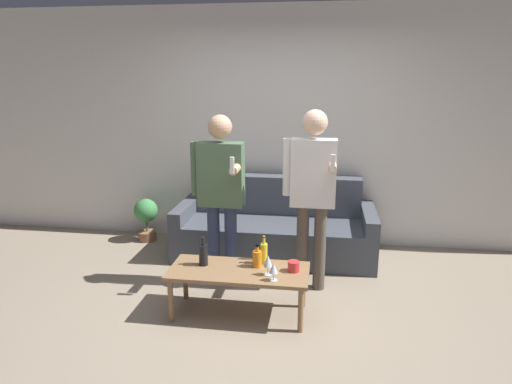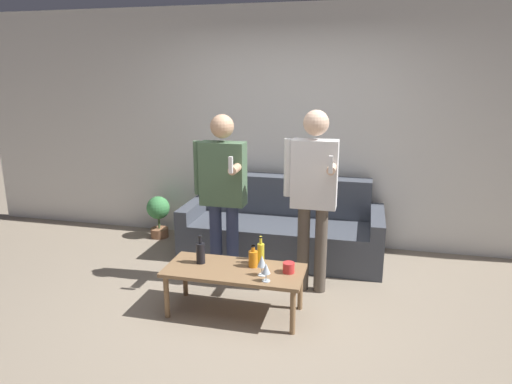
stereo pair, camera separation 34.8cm
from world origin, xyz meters
TOP-DOWN VIEW (x-y plane):
  - ground_plane at (0.00, 0.00)m, footprint 16.00×16.00m
  - wall_back at (0.00, 1.99)m, footprint 8.00×0.06m
  - couch at (0.02, 1.51)m, footprint 2.14×0.87m
  - coffee_table at (-0.13, 0.14)m, footprint 1.15×0.50m
  - bottle_orange at (-0.44, 0.18)m, footprint 0.07×0.07m
  - bottle_green at (0.05, 0.29)m, footprint 0.06×0.06m
  - bottle_dark at (0.01, 0.22)m, footprint 0.08×0.08m
  - wine_glass_near at (0.11, 0.07)m, footprint 0.07×0.07m
  - wine_glass_far at (0.17, -0.02)m, footprint 0.07×0.07m
  - cup_on_table at (0.31, 0.17)m, footprint 0.10×0.10m
  - person_standing_left at (-0.40, 0.69)m, footprint 0.49×0.42m
  - person_standing_right at (0.43, 0.71)m, footprint 0.47×0.42m
  - potted_plant at (-1.55, 1.69)m, footprint 0.28×0.28m

SIDE VIEW (x-z plane):
  - ground_plane at x=0.00m, z-range 0.00..0.00m
  - couch at x=0.02m, z-range -0.12..0.71m
  - potted_plant at x=-1.55m, z-range 0.06..0.57m
  - coffee_table at x=-0.13m, z-range 0.16..0.56m
  - cup_on_table at x=0.31m, z-range 0.40..0.49m
  - bottle_dark at x=0.01m, z-range 0.38..0.57m
  - bottle_green at x=0.05m, z-range 0.38..0.62m
  - bottle_orange at x=-0.44m, z-range 0.38..0.62m
  - wine_glass_far at x=0.17m, z-range 0.43..0.58m
  - wine_glass_near at x=0.11m, z-range 0.43..0.60m
  - person_standing_left at x=-0.40m, z-range 0.14..1.76m
  - person_standing_right at x=0.43m, z-range 0.16..1.82m
  - wall_back at x=0.00m, z-range 0.00..2.70m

